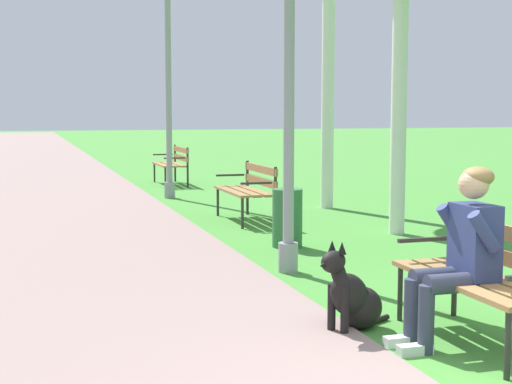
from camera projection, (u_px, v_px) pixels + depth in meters
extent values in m
cube|color=gray|center=(33.00, 157.00, 26.33)|extent=(3.82, 60.00, 0.04)
cube|color=olive|center=(451.00, 283.00, 5.27)|extent=(0.14, 1.50, 0.04)
cube|color=olive|center=(473.00, 281.00, 5.32)|extent=(0.14, 1.50, 0.04)
cube|color=olive|center=(495.00, 279.00, 5.37)|extent=(0.14, 1.50, 0.04)
cube|color=olive|center=(509.00, 259.00, 5.39)|extent=(0.04, 1.50, 0.11)
cube|color=olive|center=(510.00, 234.00, 5.37)|extent=(0.04, 1.50, 0.11)
cylinder|color=#2D2B28|center=(400.00, 292.00, 5.94)|extent=(0.04, 0.04, 0.45)
cylinder|color=#2D2B28|center=(455.00, 263.00, 6.06)|extent=(0.04, 0.04, 0.85)
cube|color=#2D2B28|center=(424.00, 240.00, 5.96)|extent=(0.45, 0.04, 0.03)
cylinder|color=#2D2B28|center=(508.00, 344.00, 4.63)|extent=(0.04, 0.04, 0.45)
cube|color=olive|center=(231.00, 191.00, 11.18)|extent=(0.14, 1.50, 0.04)
cube|color=olive|center=(242.00, 191.00, 11.24)|extent=(0.14, 1.50, 0.04)
cube|color=olive|center=(254.00, 191.00, 11.29)|extent=(0.14, 1.50, 0.04)
cube|color=olive|center=(261.00, 181.00, 11.30)|extent=(0.04, 1.50, 0.11)
cube|color=olive|center=(261.00, 169.00, 11.28)|extent=(0.04, 1.50, 0.11)
cylinder|color=#2D2B28|center=(218.00, 201.00, 11.86)|extent=(0.04, 0.04, 0.45)
cylinder|color=#2D2B28|center=(247.00, 188.00, 11.98)|extent=(0.04, 0.04, 0.85)
cube|color=#2D2B28|center=(230.00, 175.00, 11.87)|extent=(0.45, 0.04, 0.03)
cylinder|color=#2D2B28|center=(242.00, 213.00, 10.55)|extent=(0.04, 0.04, 0.45)
cylinder|color=#2D2B28|center=(275.00, 197.00, 10.66)|extent=(0.04, 0.04, 0.85)
cube|color=#2D2B28|center=(256.00, 183.00, 10.56)|extent=(0.45, 0.04, 0.03)
cube|color=olive|center=(161.00, 165.00, 16.72)|extent=(0.14, 1.50, 0.04)
cube|color=olive|center=(169.00, 164.00, 16.77)|extent=(0.14, 1.50, 0.04)
cube|color=olive|center=(176.00, 164.00, 16.82)|extent=(0.14, 1.50, 0.04)
cube|color=olive|center=(181.00, 158.00, 16.84)|extent=(0.04, 1.50, 0.11)
cube|color=olive|center=(181.00, 150.00, 16.82)|extent=(0.04, 1.50, 0.11)
cylinder|color=#2D2B28|center=(154.00, 172.00, 17.39)|extent=(0.04, 0.04, 0.45)
cylinder|color=#2D2B28|center=(175.00, 163.00, 17.51)|extent=(0.04, 0.04, 0.85)
cube|color=#2D2B28|center=(163.00, 154.00, 17.41)|extent=(0.45, 0.04, 0.03)
cylinder|color=#2D2B28|center=(165.00, 177.00, 16.08)|extent=(0.04, 0.04, 0.45)
cylinder|color=#2D2B28|center=(188.00, 167.00, 16.20)|extent=(0.04, 0.04, 0.85)
cube|color=#2D2B28|center=(175.00, 158.00, 16.10)|extent=(0.45, 0.04, 0.03)
cylinder|color=#33384C|center=(439.00, 277.00, 5.35)|extent=(0.42, 0.14, 0.14)
cylinder|color=#33384C|center=(412.00, 312.00, 5.32)|extent=(0.11, 0.11, 0.47)
cube|color=silver|center=(401.00, 341.00, 5.31)|extent=(0.24, 0.09, 0.07)
cylinder|color=#33384C|center=(455.00, 283.00, 5.16)|extent=(0.42, 0.14, 0.14)
cylinder|color=#33384C|center=(426.00, 320.00, 5.13)|extent=(0.11, 0.11, 0.47)
cube|color=silver|center=(415.00, 350.00, 5.12)|extent=(0.24, 0.09, 0.07)
cube|color=navy|center=(475.00, 241.00, 5.29)|extent=(0.22, 0.36, 0.52)
cylinder|color=navy|center=(452.00, 223.00, 5.45)|extent=(0.25, 0.09, 0.30)
cylinder|color=navy|center=(484.00, 232.00, 5.07)|extent=(0.25, 0.09, 0.30)
sphere|color=tan|center=(474.00, 184.00, 5.24)|extent=(0.21, 0.21, 0.21)
ellipsoid|color=olive|center=(478.00, 177.00, 5.25)|extent=(0.22, 0.23, 0.14)
ellipsoid|color=black|center=(361.00, 308.00, 5.72)|extent=(0.45, 0.42, 0.32)
ellipsoid|color=black|center=(349.00, 295.00, 5.60)|extent=(0.54, 0.43, 0.48)
ellipsoid|color=black|center=(353.00, 289.00, 5.63)|extent=(0.40, 0.34, 0.27)
cylinder|color=black|center=(332.00, 309.00, 5.56)|extent=(0.06, 0.06, 0.38)
cylinder|color=black|center=(345.00, 312.00, 5.48)|extent=(0.06, 0.06, 0.38)
cylinder|color=black|center=(340.00, 278.00, 5.51)|extent=(0.18, 0.20, 0.19)
ellipsoid|color=black|center=(333.00, 262.00, 5.44)|extent=(0.26, 0.23, 0.16)
cone|color=black|center=(324.00, 265.00, 5.37)|extent=(0.13, 0.13, 0.09)
cone|color=black|center=(332.00, 246.00, 5.49)|extent=(0.06, 0.06, 0.09)
cone|color=black|center=(342.00, 248.00, 5.42)|extent=(0.06, 0.06, 0.09)
cylinder|color=black|center=(377.00, 320.00, 5.88)|extent=(0.27, 0.17, 0.04)
cylinder|color=gray|center=(288.00, 257.00, 7.74)|extent=(0.20, 0.20, 0.30)
cylinder|color=gray|center=(289.00, 56.00, 7.52)|extent=(0.11, 0.11, 4.33)
cylinder|color=gray|center=(170.00, 190.00, 14.29)|extent=(0.20, 0.20, 0.30)
cylinder|color=gray|center=(168.00, 79.00, 14.07)|extent=(0.11, 0.11, 4.41)
cylinder|color=silver|center=(399.00, 99.00, 9.97)|extent=(0.20, 0.20, 3.56)
cylinder|color=silver|center=(328.00, 76.00, 12.61)|extent=(0.21, 0.21, 4.41)
cylinder|color=#2D6638|center=(287.00, 218.00, 9.14)|extent=(0.36, 0.36, 0.70)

